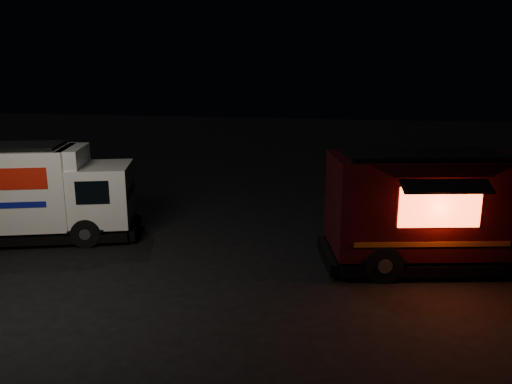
{
  "coord_description": "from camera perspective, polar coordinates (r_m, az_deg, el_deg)",
  "views": [
    {
      "loc": [
        4.1,
        -11.55,
        4.84
      ],
      "look_at": [
        1.49,
        2.0,
        1.47
      ],
      "focal_mm": 35.0,
      "sensor_mm": 36.0,
      "label": 1
    }
  ],
  "objects": [
    {
      "name": "ground",
      "position": [
        13.18,
        -8.13,
        -7.96
      ],
      "size": [
        80.0,
        80.0,
        0.0
      ],
      "primitive_type": "plane",
      "color": "black",
      "rests_on": "ground"
    },
    {
      "name": "white_truck",
      "position": [
        15.88,
        -24.67,
        -0.05
      ],
      "size": [
        6.53,
        3.89,
        2.8
      ],
      "primitive_type": null,
      "rotation": [
        0.0,
        0.0,
        0.31
      ],
      "color": "white",
      "rests_on": "ground"
    },
    {
      "name": "red_truck",
      "position": [
        13.37,
        21.3,
        -1.87
      ],
      "size": [
        6.63,
        3.6,
        2.92
      ],
      "primitive_type": null,
      "rotation": [
        0.0,
        0.0,
        0.21
      ],
      "color": "#380A11",
      "rests_on": "ground"
    }
  ]
}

